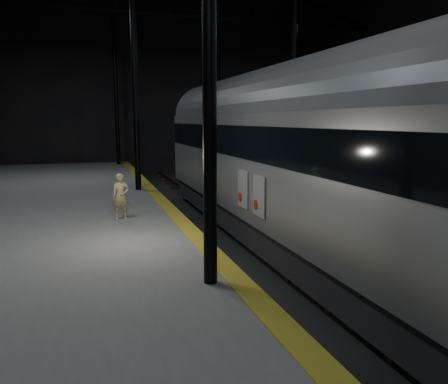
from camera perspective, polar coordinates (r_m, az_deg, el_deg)
name	(u,v)px	position (r m, az deg, el deg)	size (l,w,h in m)	color
ground	(293,254)	(13.83, 9.06, -8.03)	(44.00, 44.00, 0.00)	black
platform_left	(30,262)	(12.41, -24.01, -8.38)	(9.00, 43.80, 1.00)	#575755
tactile_strip	(191,231)	(12.48, -4.35, -5.06)	(0.50, 43.80, 0.01)	#7E6316
track	(293,252)	(13.81, 9.06, -7.77)	(2.40, 43.00, 0.24)	#3F3328
train	(295,152)	(13.30, 9.27, 5.24)	(3.19, 21.32, 5.70)	gray
woman	(121,196)	(14.15, -13.33, -0.56)	(0.53, 0.35, 1.46)	tan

